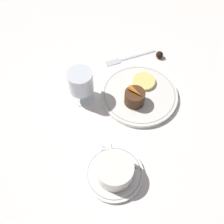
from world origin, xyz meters
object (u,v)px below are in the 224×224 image
Objects in this scene: coffee_cup at (115,170)px; wine_glass at (81,83)px; fork at (126,59)px; dinner_plate at (139,94)px; dessert_cake at (135,97)px.

wine_glass is at bearing 11.02° from coffee_cup.
wine_glass is at bearing 130.36° from fork.
coffee_cup is at bearing 153.00° from dinner_plate.
fork is 0.20m from dessert_cake.
dessert_cake is at bearing 175.73° from fork.
dinner_plate is 0.19m from wine_glass.
coffee_cup reaches higher than dinner_plate.
coffee_cup is at bearing -168.98° from wine_glass.
coffee_cup reaches higher than dessert_cake.
coffee_cup is 0.23m from dessert_cake.
fork is at bearing 3.15° from dinner_plate.
dessert_cake is at bearing -109.59° from wine_glass.
coffee_cup is at bearing 164.39° from fork.
fork is at bearing -49.64° from wine_glass.
dinner_plate is 3.93× the size of dessert_cake.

